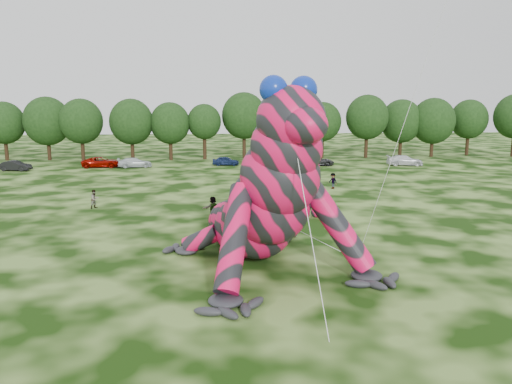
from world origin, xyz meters
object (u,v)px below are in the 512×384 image
at_px(tree_16, 468,128).
at_px(car_1, 15,166).
at_px(tree_10, 244,125).
at_px(spectator_5, 213,208).
at_px(tree_5, 48,129).
at_px(tree_8, 170,131).
at_px(spectator_3, 291,177).
at_px(tree_12, 322,130).
at_px(car_3, 135,163).
at_px(car_2, 101,162).
at_px(spectator_2, 333,181).
at_px(tree_4, 5,131).
at_px(car_5, 267,162).
at_px(tree_9, 204,132).
at_px(car_7, 405,160).
at_px(tree_13, 367,126).
at_px(tree_6, 82,130).
at_px(tree_14, 401,128).
at_px(tree_11, 284,127).
at_px(tree_7, 132,130).
at_px(spectator_1, 95,199).
at_px(inflatable_gecko, 247,169).
at_px(car_4, 226,161).
at_px(tree_15, 433,127).
at_px(car_6, 318,161).

bearing_deg(tree_16, car_1, -169.13).
bearing_deg(tree_10, spectator_5, -97.08).
relative_size(tree_5, spectator_5, 5.39).
distance_m(tree_8, spectator_3, 29.06).
distance_m(tree_12, car_3, 30.33).
distance_m(tree_5, tree_16, 68.58).
bearing_deg(car_2, spectator_2, -127.22).
xyz_separation_m(tree_4, spectator_3, (40.53, -26.28, -3.73)).
relative_size(car_3, car_5, 1.03).
height_order(car_1, car_3, car_1).
height_order(tree_9, car_7, tree_9).
bearing_deg(car_1, tree_13, -67.85).
bearing_deg(car_2, tree_6, 26.98).
distance_m(car_7, spectator_2, 23.35).
xyz_separation_m(tree_14, spectator_2, (-18.71, -29.79, -3.87)).
bearing_deg(tree_13, car_5, -147.85).
bearing_deg(spectator_3, tree_11, 108.79).
xyz_separation_m(tree_7, tree_12, (30.09, 0.94, -0.25)).
bearing_deg(spectator_1, inflatable_gecko, -98.13).
bearing_deg(car_4, tree_10, -12.95).
bearing_deg(spectator_1, tree_10, 19.30).
bearing_deg(tree_11, car_5, -108.72).
relative_size(tree_7, tree_8, 1.06).
bearing_deg(tree_12, tree_15, 0.10).
bearing_deg(car_7, inflatable_gecko, 156.34).
bearing_deg(tree_4, tree_11, -0.68).
distance_m(tree_8, car_3, 10.48).
bearing_deg(spectator_1, car_1, 74.04).
distance_m(tree_13, car_3, 37.02).
distance_m(tree_14, car_5, 27.15).
bearing_deg(tree_15, tree_10, 178.51).
xyz_separation_m(inflatable_gecko, tree_4, (-33.78, 51.80, -0.64)).
distance_m(car_1, car_6, 41.05).
height_order(tree_7, tree_13, tree_13).
bearing_deg(tree_4, tree_7, -5.57).
height_order(inflatable_gecko, tree_10, tree_10).
xyz_separation_m(tree_12, car_1, (-43.75, -11.65, -3.81)).
height_order(tree_9, tree_12, tree_12).
height_order(inflatable_gecko, tree_6, inflatable_gecko).
xyz_separation_m(car_1, car_2, (10.60, 2.60, 0.05)).
distance_m(tree_6, tree_14, 51.06).
relative_size(tree_12, spectator_3, 5.59).
bearing_deg(spectator_5, tree_10, -132.59).
bearing_deg(tree_4, tree_6, -9.53).
bearing_deg(tree_10, tree_16, 1.20).
bearing_deg(car_5, tree_5, 58.27).
xyz_separation_m(tree_16, spectator_1, (-53.41, -38.15, -3.88)).
xyz_separation_m(tree_8, car_1, (-19.52, -10.90, -3.79)).
bearing_deg(car_1, tree_5, 7.05).
height_order(car_6, car_7, car_7).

